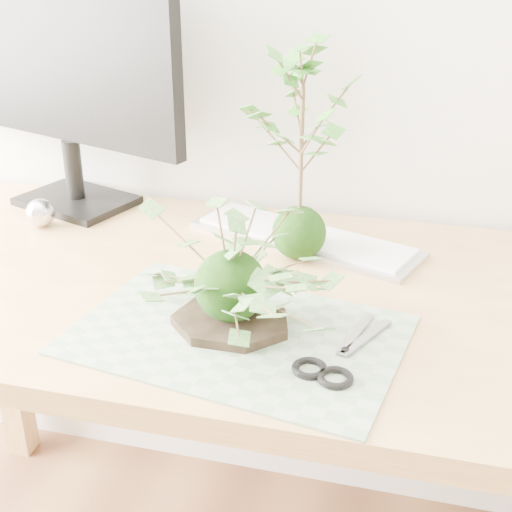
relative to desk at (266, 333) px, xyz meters
name	(u,v)px	position (x,y,z in m)	size (l,w,h in m)	color
desk	(266,333)	(0.00, 0.00, 0.00)	(1.60, 0.70, 0.74)	tan
cutting_mat	(238,334)	(0.00, -0.16, 0.09)	(0.47, 0.32, 0.00)	gray
stone_dish	(231,322)	(-0.02, -0.14, 0.10)	(0.18, 0.18, 0.01)	black
ivy_kokedama	(230,255)	(-0.02, -0.14, 0.21)	(0.30, 0.30, 0.21)	black
maple_kokedama	(303,101)	(0.03, 0.13, 0.37)	(0.26, 0.26, 0.40)	black
keyboard	(304,237)	(0.03, 0.20, 0.10)	(0.47, 0.27, 0.02)	#ABABB3
monitor	(64,65)	(-0.48, 0.28, 0.38)	(0.55, 0.23, 0.50)	black
foil_ball	(40,213)	(-0.49, 0.14, 0.12)	(0.06, 0.06, 0.06)	silver
scissors	(338,366)	(0.15, -0.21, 0.10)	(0.10, 0.21, 0.01)	gray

